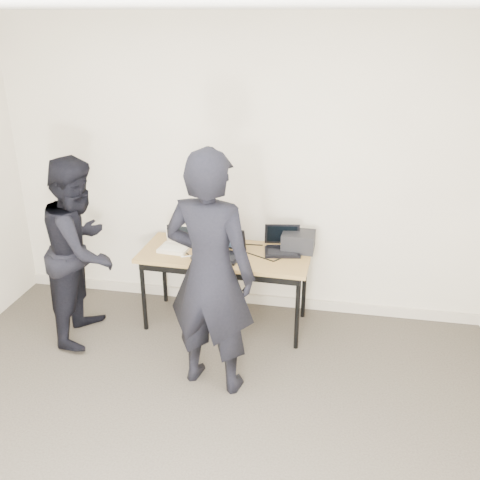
% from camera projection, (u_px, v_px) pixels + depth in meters
% --- Properties ---
extents(room, '(4.60, 4.60, 2.80)m').
position_uv_depth(room, '(165.00, 286.00, 2.81)').
color(room, '#3F3930').
rests_on(room, ground).
extents(desk, '(1.52, 0.70, 0.72)m').
position_uv_depth(desk, '(225.00, 259.00, 4.74)').
color(desk, olive).
rests_on(desk, ground).
extents(laptop_beige, '(0.28, 0.27, 0.21)m').
position_uv_depth(laptop_beige, '(176.00, 244.00, 4.79)').
color(laptop_beige, beige).
rests_on(laptop_beige, desk).
extents(laptop_center, '(0.35, 0.34, 0.23)m').
position_uv_depth(laptop_center, '(225.00, 250.00, 4.65)').
color(laptop_center, black).
rests_on(laptop_center, desk).
extents(laptop_right, '(0.35, 0.34, 0.23)m').
position_uv_depth(laptop_right, '(282.00, 245.00, 4.74)').
color(laptop_right, black).
rests_on(laptop_right, desk).
extents(leather_satchel, '(0.37, 0.19, 0.25)m').
position_uv_depth(leather_satchel, '(211.00, 229.00, 4.91)').
color(leather_satchel, '#5D3018').
rests_on(leather_satchel, desk).
extents(tissue, '(0.14, 0.11, 0.08)m').
position_uv_depth(tissue, '(214.00, 213.00, 4.84)').
color(tissue, white).
rests_on(tissue, leather_satchel).
extents(equipment_box, '(0.29, 0.25, 0.16)m').
position_uv_depth(equipment_box, '(298.00, 241.00, 4.75)').
color(equipment_box, black).
rests_on(equipment_box, desk).
extents(power_brick, '(0.08, 0.06, 0.03)m').
position_uv_depth(power_brick, '(196.00, 257.00, 4.60)').
color(power_brick, black).
rests_on(power_brick, desk).
extents(cables, '(1.16, 0.42, 0.01)m').
position_uv_depth(cables, '(230.00, 253.00, 4.71)').
color(cables, black).
rests_on(cables, desk).
extents(person_typist, '(0.76, 0.57, 1.88)m').
position_uv_depth(person_typist, '(210.00, 274.00, 3.85)').
color(person_typist, black).
rests_on(person_typist, ground).
extents(person_observer, '(0.68, 0.84, 1.63)m').
position_uv_depth(person_observer, '(81.00, 250.00, 4.56)').
color(person_observer, black).
rests_on(person_observer, ground).
extents(baseboard, '(4.50, 0.03, 0.10)m').
position_uv_depth(baseboard, '(242.00, 298.00, 5.34)').
color(baseboard, '#B8AD98').
rests_on(baseboard, ground).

